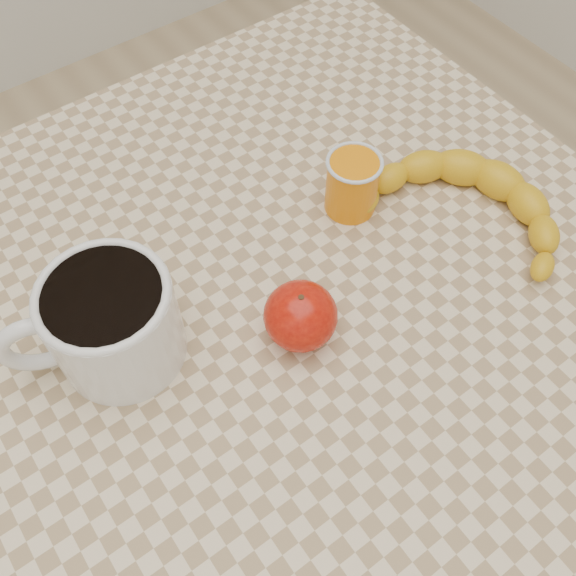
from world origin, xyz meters
TOP-DOWN VIEW (x-y plane):
  - ground at (0.00, 0.00)m, footprint 3.00×3.00m
  - table at (0.00, 0.00)m, footprint 0.80×0.80m
  - coffee_mug at (-0.16, 0.05)m, footprint 0.18×0.15m
  - orange_juice_glass at (0.13, 0.06)m, footprint 0.06×0.06m
  - apple at (-0.01, -0.04)m, footprint 0.07×0.07m
  - banana at (0.22, -0.03)m, footprint 0.32×0.36m

SIDE VIEW (x-z plane):
  - ground at x=0.00m, z-range 0.00..0.00m
  - table at x=0.00m, z-range 0.29..1.04m
  - banana at x=0.22m, z-range 0.75..0.79m
  - apple at x=-0.01m, z-range 0.75..0.82m
  - orange_juice_glass at x=0.13m, z-range 0.75..0.82m
  - coffee_mug at x=-0.16m, z-range 0.75..0.86m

